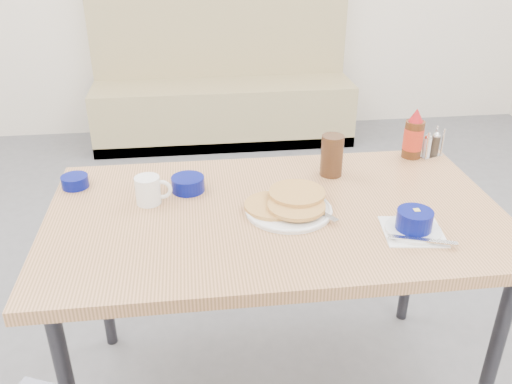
{
  "coord_description": "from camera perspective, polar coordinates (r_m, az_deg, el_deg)",
  "views": [
    {
      "loc": [
        -0.24,
        -1.18,
        1.59
      ],
      "look_at": [
        -0.06,
        0.26,
        0.82
      ],
      "focal_mm": 38.0,
      "sensor_mm": 36.0,
      "label": 1
    }
  ],
  "objects": [
    {
      "name": "pancake_plate",
      "position": [
        1.66,
        3.48,
        -1.42
      ],
      "size": [
        0.27,
        0.27,
        0.05
      ],
      "rotation": [
        0.0,
        0.0,
        0.25
      ],
      "color": "white",
      "rests_on": "dining_table"
    },
    {
      "name": "butter_bowl",
      "position": [
        1.79,
        -7.18,
        0.84
      ],
      "size": [
        0.11,
        0.11,
        0.05
      ],
      "rotation": [
        0.0,
        0.0,
        0.05
      ],
      "color": "#040C65",
      "rests_on": "dining_table"
    },
    {
      "name": "syrup_bottle",
      "position": [
        2.09,
        16.25,
        5.64
      ],
      "size": [
        0.07,
        0.07,
        0.19
      ],
      "rotation": [
        0.0,
        0.0,
        -0.16
      ],
      "color": "#47230F",
      "rests_on": "dining_table"
    },
    {
      "name": "coffee_mug",
      "position": [
        1.72,
        -11.18,
        0.23
      ],
      "size": [
        0.12,
        0.08,
        0.09
      ],
      "rotation": [
        0.0,
        0.0,
        -0.05
      ],
      "color": "white",
      "rests_on": "dining_table"
    },
    {
      "name": "condiment_caddy",
      "position": [
        2.13,
        17.93,
        4.58
      ],
      "size": [
        0.1,
        0.08,
        0.11
      ],
      "rotation": [
        0.0,
        0.0,
        0.34
      ],
      "color": "silver",
      "rests_on": "dining_table"
    },
    {
      "name": "creamer_bowl",
      "position": [
        1.9,
        -18.52,
        1.05
      ],
      "size": [
        0.09,
        0.09,
        0.04
      ],
      "rotation": [
        0.0,
        0.0,
        0.31
      ],
      "color": "#040C65",
      "rests_on": "dining_table"
    },
    {
      "name": "amber_tumbler",
      "position": [
        1.88,
        7.99,
        3.83
      ],
      "size": [
        0.08,
        0.08,
        0.14
      ],
      "primitive_type": "cylinder",
      "rotation": [
        0.0,
        0.0,
        -0.07
      ],
      "color": "#3D2413",
      "rests_on": "dining_table"
    },
    {
      "name": "booth_bench",
      "position": [
        4.16,
        -3.52,
        10.35
      ],
      "size": [
        1.9,
        0.56,
        1.22
      ],
      "color": "tan",
      "rests_on": "ground"
    },
    {
      "name": "dining_table",
      "position": [
        1.7,
        2.06,
        -3.74
      ],
      "size": [
        1.4,
        0.8,
        0.76
      ],
      "color": "tan",
      "rests_on": "ground"
    },
    {
      "name": "grits_setting",
      "position": [
        1.61,
        16.3,
        -3.17
      ],
      "size": [
        0.19,
        0.2,
        0.07
      ],
      "rotation": [
        0.0,
        0.0,
        -0.13
      ],
      "color": "white",
      "rests_on": "dining_table"
    }
  ]
}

